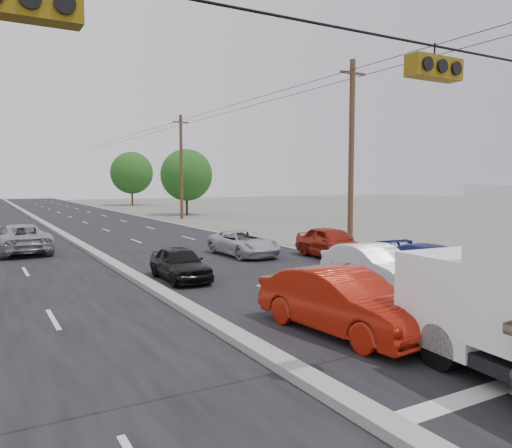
{
  "coord_description": "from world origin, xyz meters",
  "views": [
    {
      "loc": [
        -5.07,
        -5.76,
        3.62
      ],
      "look_at": [
        3.14,
        8.76,
        2.2
      ],
      "focal_mm": 35.0,
      "sensor_mm": 36.0,
      "label": 1
    }
  ],
  "objects_px": {
    "queue_car_e": "(332,243)",
    "oncoming_far": "(20,239)",
    "utility_pole_right_c": "(181,166)",
    "red_sedan": "(343,302)",
    "queue_car_d": "(435,266)",
    "queue_car_c": "(244,243)",
    "utility_pole_right_b": "(351,154)",
    "queue_car_a": "(180,264)",
    "tree_right_mid": "(186,175)",
    "queue_car_b": "(373,267)",
    "tree_right_far": "(132,173)"
  },
  "relations": [
    {
      "from": "oncoming_far",
      "to": "red_sedan",
      "type": "bearing_deg",
      "value": 102.84
    },
    {
      "from": "utility_pole_right_b",
      "to": "utility_pole_right_c",
      "type": "distance_m",
      "value": 25.0
    },
    {
      "from": "tree_right_mid",
      "to": "queue_car_a",
      "type": "bearing_deg",
      "value": -112.01
    },
    {
      "from": "oncoming_far",
      "to": "queue_car_c",
      "type": "bearing_deg",
      "value": 142.19
    },
    {
      "from": "utility_pole_right_b",
      "to": "queue_car_d",
      "type": "relative_size",
      "value": 2.13
    },
    {
      "from": "utility_pole_right_b",
      "to": "queue_car_a",
      "type": "bearing_deg",
      "value": -161.81
    },
    {
      "from": "utility_pole_right_c",
      "to": "oncoming_far",
      "type": "bearing_deg",
      "value": -130.77
    },
    {
      "from": "queue_car_c",
      "to": "queue_car_b",
      "type": "bearing_deg",
      "value": -89.26
    },
    {
      "from": "red_sedan",
      "to": "queue_car_c",
      "type": "bearing_deg",
      "value": 66.65
    },
    {
      "from": "tree_right_far",
      "to": "queue_car_d",
      "type": "relative_size",
      "value": 1.74
    },
    {
      "from": "tree_right_far",
      "to": "queue_car_d",
      "type": "distance_m",
      "value": 64.32
    },
    {
      "from": "queue_car_d",
      "to": "queue_car_e",
      "type": "height_order",
      "value": "queue_car_e"
    },
    {
      "from": "utility_pole_right_b",
      "to": "queue_car_e",
      "type": "xyz_separation_m",
      "value": [
        -3.02,
        -2.26,
        -4.36
      ]
    },
    {
      "from": "red_sedan",
      "to": "queue_car_a",
      "type": "distance_m",
      "value": 8.09
    },
    {
      "from": "utility_pole_right_b",
      "to": "tree_right_mid",
      "type": "distance_m",
      "value": 30.11
    },
    {
      "from": "tree_right_mid",
      "to": "queue_car_d",
      "type": "xyz_separation_m",
      "value": [
        -6.07,
        -38.79,
        -3.66
      ]
    },
    {
      "from": "queue_car_b",
      "to": "oncoming_far",
      "type": "relative_size",
      "value": 0.83
    },
    {
      "from": "queue_car_b",
      "to": "queue_car_e",
      "type": "xyz_separation_m",
      "value": [
        2.78,
        5.83,
        0.02
      ]
    },
    {
      "from": "queue_car_b",
      "to": "queue_car_c",
      "type": "height_order",
      "value": "queue_car_b"
    },
    {
      "from": "utility_pole_right_b",
      "to": "oncoming_far",
      "type": "relative_size",
      "value": 1.88
    },
    {
      "from": "red_sedan",
      "to": "queue_car_d",
      "type": "xyz_separation_m",
      "value": [
        6.49,
        2.88,
        -0.09
      ]
    },
    {
      "from": "queue_car_e",
      "to": "tree_right_far",
      "type": "bearing_deg",
      "value": 86.99
    },
    {
      "from": "queue_car_a",
      "to": "queue_car_c",
      "type": "distance_m",
      "value": 6.42
    },
    {
      "from": "red_sedan",
      "to": "oncoming_far",
      "type": "bearing_deg",
      "value": 100.91
    },
    {
      "from": "queue_car_a",
      "to": "tree_right_far",
      "type": "bearing_deg",
      "value": 76.9
    },
    {
      "from": "tree_right_mid",
      "to": "queue_car_e",
      "type": "height_order",
      "value": "tree_right_mid"
    },
    {
      "from": "queue_car_a",
      "to": "oncoming_far",
      "type": "height_order",
      "value": "oncoming_far"
    },
    {
      "from": "utility_pole_right_b",
      "to": "tree_right_far",
      "type": "xyz_separation_m",
      "value": [
        3.5,
        55.0,
        -0.15
      ]
    },
    {
      "from": "queue_car_b",
      "to": "queue_car_c",
      "type": "relative_size",
      "value": 0.99
    },
    {
      "from": "tree_right_mid",
      "to": "queue_car_c",
      "type": "height_order",
      "value": "tree_right_mid"
    },
    {
      "from": "utility_pole_right_c",
      "to": "queue_car_d",
      "type": "xyz_separation_m",
      "value": [
        -3.57,
        -33.79,
        -4.43
      ]
    },
    {
      "from": "utility_pole_right_c",
      "to": "queue_car_d",
      "type": "relative_size",
      "value": 2.13
    },
    {
      "from": "utility_pole_right_c",
      "to": "red_sedan",
      "type": "xyz_separation_m",
      "value": [
        -10.06,
        -36.67,
        -4.34
      ]
    },
    {
      "from": "queue_car_b",
      "to": "queue_car_e",
      "type": "relative_size",
      "value": 1.01
    },
    {
      "from": "tree_right_far",
      "to": "queue_car_a",
      "type": "height_order",
      "value": "tree_right_far"
    },
    {
      "from": "red_sedan",
      "to": "queue_car_a",
      "type": "xyz_separation_m",
      "value": [
        -1.04,
        8.02,
        -0.15
      ]
    },
    {
      "from": "queue_car_b",
      "to": "tree_right_mid",
      "type": "bearing_deg",
      "value": 82.64
    },
    {
      "from": "tree_right_far",
      "to": "queue_car_c",
      "type": "xyz_separation_m",
      "value": [
        -9.73,
        -54.47,
        -4.34
      ]
    },
    {
      "from": "queue_car_d",
      "to": "utility_pole_right_c",
      "type": "bearing_deg",
      "value": 88.52
    },
    {
      "from": "queue_car_c",
      "to": "queue_car_e",
      "type": "bearing_deg",
      "value": -43.13
    },
    {
      "from": "utility_pole_right_c",
      "to": "red_sedan",
      "type": "distance_m",
      "value": 38.27
    },
    {
      "from": "queue_car_a",
      "to": "queue_car_c",
      "type": "xyz_separation_m",
      "value": [
        4.87,
        4.17,
        0.0
      ]
    },
    {
      "from": "utility_pole_right_c",
      "to": "queue_car_d",
      "type": "distance_m",
      "value": 34.26
    },
    {
      "from": "queue_car_b",
      "to": "queue_car_e",
      "type": "distance_m",
      "value": 6.46
    },
    {
      "from": "tree_right_mid",
      "to": "red_sedan",
      "type": "xyz_separation_m",
      "value": [
        -12.56,
        -41.67,
        -3.57
      ]
    },
    {
      "from": "queue_car_d",
      "to": "queue_car_e",
      "type": "relative_size",
      "value": 1.07
    },
    {
      "from": "queue_car_c",
      "to": "oncoming_far",
      "type": "bearing_deg",
      "value": 144.05
    },
    {
      "from": "tree_right_far",
      "to": "oncoming_far",
      "type": "height_order",
      "value": "tree_right_far"
    },
    {
      "from": "tree_right_mid",
      "to": "queue_car_c",
      "type": "bearing_deg",
      "value": -106.49
    },
    {
      "from": "queue_car_e",
      "to": "oncoming_far",
      "type": "xyz_separation_m",
      "value": [
        -12.63,
        9.11,
        -0.01
      ]
    }
  ]
}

